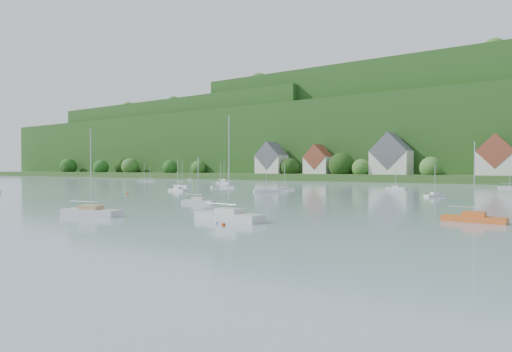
# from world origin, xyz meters

# --- Properties ---
(far_shore_strip) EXTENTS (600.00, 60.00, 3.00)m
(far_shore_strip) POSITION_xyz_m (0.00, 200.00, 1.50)
(far_shore_strip) COLOR #284B1C
(far_shore_strip) RESTS_ON ground
(forested_ridge) EXTENTS (620.00, 181.22, 69.89)m
(forested_ridge) POSITION_xyz_m (0.39, 268.57, 22.89)
(forested_ridge) COLOR #183C13
(forested_ridge) RESTS_ON ground
(village_building_0) EXTENTS (14.00, 10.40, 16.00)m
(village_building_0) POSITION_xyz_m (-55.00, 187.00, 9.51)
(village_building_0) COLOR silver
(village_building_0) RESTS_ON far_shore_strip
(village_building_1) EXTENTS (12.00, 9.36, 14.00)m
(village_building_1) POSITION_xyz_m (-30.00, 189.00, 8.75)
(village_building_1) COLOR silver
(village_building_1) RESTS_ON far_shore_strip
(village_building_2) EXTENTS (16.00, 11.44, 18.00)m
(village_building_2) POSITION_xyz_m (5.00, 188.00, 10.27)
(village_building_2) COLOR silver
(village_building_2) RESTS_ON far_shore_strip
(village_building_3) EXTENTS (13.00, 10.40, 15.50)m
(village_building_3) POSITION_xyz_m (45.00, 186.00, 9.43)
(village_building_3) COLOR silver
(village_building_3) RESTS_ON far_shore_strip
(near_sailboat_2) EXTENTS (7.88, 3.65, 10.26)m
(near_sailboat_2) POSITION_xyz_m (18.23, 30.92, 0.50)
(near_sailboat_2) COLOR silver
(near_sailboat_2) RESTS_ON ground
(near_sailboat_3) EXTENTS (5.68, 2.47, 7.42)m
(near_sailboat_3) POSITION_xyz_m (16.62, 51.61, 0.42)
(near_sailboat_3) COLOR silver
(near_sailboat_3) RESTS_ON ground
(near_sailboat_4) EXTENTS (8.51, 3.04, 11.26)m
(near_sailboat_4) POSITION_xyz_m (34.70, 36.27, 0.54)
(near_sailboat_4) COLOR silver
(near_sailboat_4) RESTS_ON ground
(near_sailboat_5) EXTENTS (6.34, 2.32, 8.37)m
(near_sailboat_5) POSITION_xyz_m (56.65, 49.55, 0.44)
(near_sailboat_5) COLOR #CA5820
(near_sailboat_5) RESTS_ON ground
(mooring_buoy_2) EXTENTS (0.41, 0.41, 0.41)m
(mooring_buoy_2) POSITION_xyz_m (36.96, 32.49, 0.00)
(mooring_buoy_2) COLOR red
(mooring_buoy_2) RESTS_ON ground
(mooring_buoy_3) EXTENTS (0.49, 0.49, 0.49)m
(mooring_buoy_3) POSITION_xyz_m (-11.83, 61.00, 0.00)
(mooring_buoy_3) COLOR red
(mooring_buoy_3) RESTS_ON ground
(mooring_buoy_4) EXTENTS (0.43, 0.43, 0.43)m
(mooring_buoy_4) POSITION_xyz_m (35.41, 33.27, 0.00)
(mooring_buoy_4) COLOR white
(mooring_buoy_4) RESTS_ON ground
(far_sailboat_cluster) EXTENTS (189.61, 80.60, 8.71)m
(far_sailboat_cluster) POSITION_xyz_m (9.16, 116.72, 0.37)
(far_sailboat_cluster) COLOR silver
(far_sailboat_cluster) RESTS_ON ground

